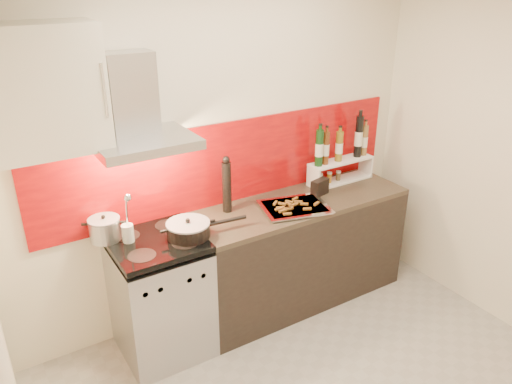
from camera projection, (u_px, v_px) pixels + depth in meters
back_wall at (224, 153)px, 3.75m from camera, size 3.40×0.02×2.60m
left_wall at (1, 342)px, 1.84m from camera, size 0.02×2.80×2.60m
backsplash at (231, 162)px, 3.80m from camera, size 3.00×0.02×0.64m
range_stove at (161, 298)px, 3.53m from camera, size 0.60×0.60×0.91m
counter at (298, 250)px, 4.10m from camera, size 1.80×0.60×0.90m
range_hood at (136, 113)px, 3.11m from camera, size 0.62×0.50×0.61m
upper_cabinet at (37, 91)px, 2.75m from camera, size 0.70×0.35×0.72m
stock_pot at (105, 229)px, 3.31m from camera, size 0.21×0.21×0.18m
saute_pan at (189, 229)px, 3.36m from camera, size 0.57×0.30×0.14m
utensil_jar at (128, 228)px, 3.27m from camera, size 0.08×0.12×0.38m
pepper_mill at (227, 185)px, 3.67m from camera, size 0.07×0.07×0.44m
step_shelf at (341, 156)px, 4.19m from camera, size 0.60×0.16×0.55m
caddy_box at (320, 188)px, 4.01m from camera, size 0.17×0.11×0.14m
baking_tray at (294, 207)px, 3.78m from camera, size 0.58×0.50×0.03m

